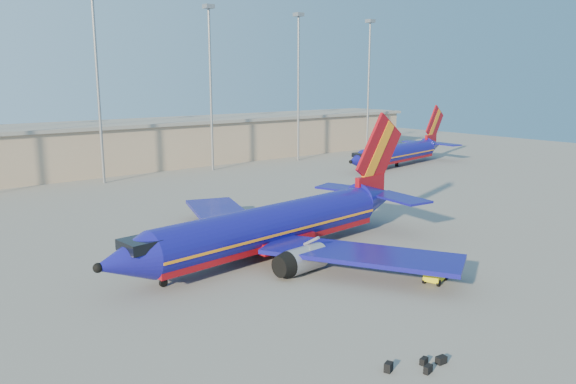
% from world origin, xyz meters
% --- Properties ---
extents(ground, '(220.00, 220.00, 0.00)m').
position_xyz_m(ground, '(0.00, 0.00, 0.00)').
color(ground, slate).
rests_on(ground, ground).
extents(terminal_building, '(122.00, 16.00, 8.50)m').
position_xyz_m(terminal_building, '(10.00, 58.00, 4.32)').
color(terminal_building, gray).
rests_on(terminal_building, ground).
extents(light_mast_row, '(101.60, 1.60, 28.65)m').
position_xyz_m(light_mast_row, '(5.00, 46.00, 17.55)').
color(light_mast_row, gray).
rests_on(light_mast_row, ground).
extents(aircraft_main, '(37.25, 35.70, 12.61)m').
position_xyz_m(aircraft_main, '(-5.73, -0.22, 2.69)').
color(aircraft_main, navy).
rests_on(aircraft_main, ground).
extents(aircraft_second, '(32.27, 12.51, 10.98)m').
position_xyz_m(aircraft_second, '(45.12, 28.24, 2.52)').
color(aircraft_second, navy).
rests_on(aircraft_second, ground).
extents(baggage_tug, '(2.59, 1.99, 1.64)m').
position_xyz_m(baggage_tug, '(-0.42, -14.23, 0.86)').
color(baggage_tug, yellow).
rests_on(baggage_tug, ground).
extents(luggage_pile, '(3.75, 1.97, 0.55)m').
position_xyz_m(luggage_pile, '(-12.58, -22.26, 0.23)').
color(luggage_pile, black).
rests_on(luggage_pile, ground).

